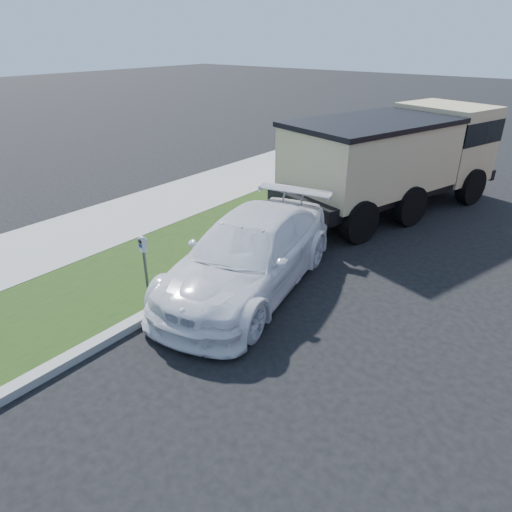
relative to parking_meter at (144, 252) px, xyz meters
The scene contains 5 objects.
ground 3.44m from the parking_meter, ahead, with size 120.00×120.00×0.00m, color black.
streetside 3.31m from the parking_meter, 135.76° to the left, with size 6.12×50.00×0.15m.
parking_meter is the anchor object (origin of this frame).
white_wagon 2.18m from the parking_meter, 48.12° to the left, with size 2.17×5.34×1.55m, color white.
dump_truck 8.55m from the parking_meter, 78.31° to the left, with size 4.63×7.81×2.88m.
Camera 1 is at (3.52, -5.26, 4.89)m, focal length 32.00 mm.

